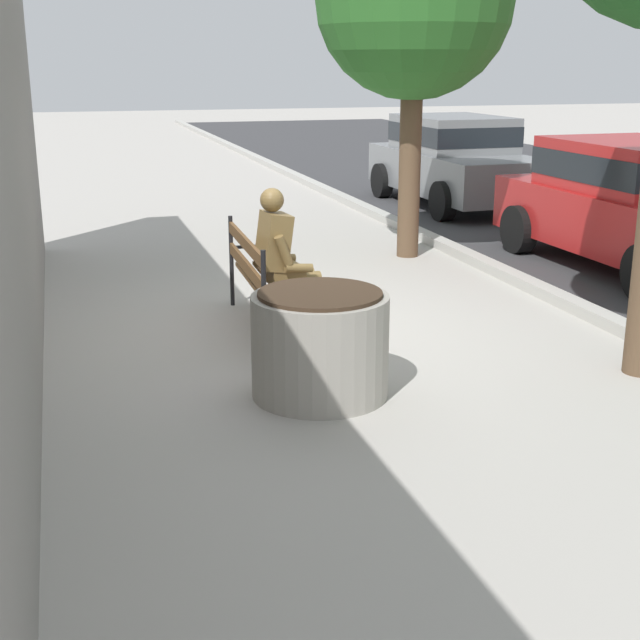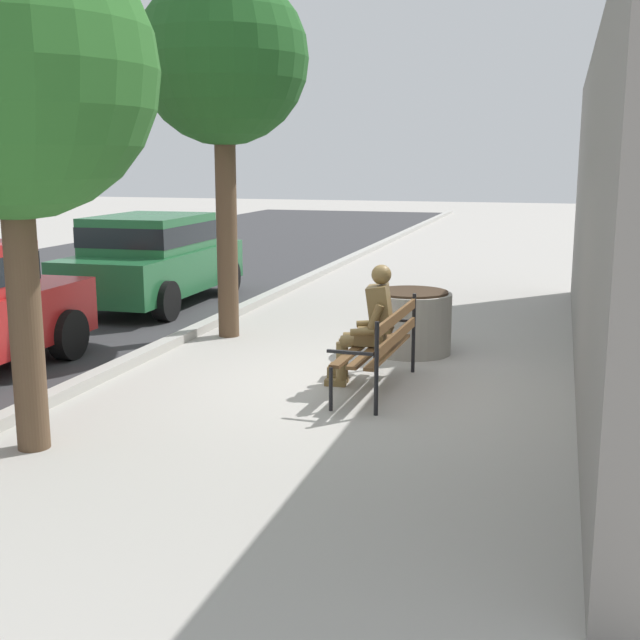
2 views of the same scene
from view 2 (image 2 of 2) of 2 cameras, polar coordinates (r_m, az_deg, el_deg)
ground_plane at (r=9.21m, az=2.60°, el=-4.60°), size 80.00×80.00×0.00m
curb_stone at (r=10.25m, az=-13.36°, el=-2.91°), size 60.00×0.20×0.12m
building_wall_behind at (r=10.14m, az=19.34°, el=7.00°), size 12.00×0.50×3.75m
park_bench at (r=8.91m, az=4.37°, el=-1.56°), size 1.82×0.59×0.95m
bronze_statue_seated at (r=9.10m, az=3.30°, el=-0.48°), size 0.61×0.80×1.37m
concrete_planter at (r=10.74m, az=6.38°, el=-0.14°), size 1.05×1.05×0.82m
street_tree_near_bench at (r=7.33m, az=-20.96°, el=15.84°), size 2.44×2.44×4.44m
street_tree_down_street at (r=11.62m, az=-6.78°, el=17.46°), size 2.32×2.32×5.00m
parked_car_green at (r=14.40m, az=-11.59°, el=4.33°), size 4.13×1.98×1.56m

